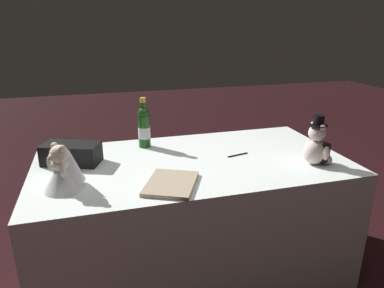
{
  "coord_description": "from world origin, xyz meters",
  "views": [
    {
      "loc": [
        -0.51,
        -1.81,
        1.49
      ],
      "look_at": [
        0.0,
        0.0,
        0.83
      ],
      "focal_mm": 32.77,
      "sensor_mm": 36.0,
      "label": 1
    }
  ],
  "objects_px": {
    "champagne_bottle": "(144,126)",
    "signing_pen": "(238,155)",
    "guestbook": "(171,184)",
    "gift_case_black": "(71,154)",
    "teddy_bear_groom": "(317,146)",
    "teddy_bear_bride": "(64,170)"
  },
  "relations": [
    {
      "from": "signing_pen",
      "to": "teddy_bear_groom",
      "type": "bearing_deg",
      "value": -32.32
    },
    {
      "from": "champagne_bottle",
      "to": "signing_pen",
      "type": "distance_m",
      "value": 0.62
    },
    {
      "from": "teddy_bear_bride",
      "to": "guestbook",
      "type": "xyz_separation_m",
      "value": [
        0.49,
        -0.11,
        -0.09
      ]
    },
    {
      "from": "gift_case_black",
      "to": "guestbook",
      "type": "relative_size",
      "value": 1.18
    },
    {
      "from": "teddy_bear_groom",
      "to": "gift_case_black",
      "type": "relative_size",
      "value": 0.82
    },
    {
      "from": "signing_pen",
      "to": "gift_case_black",
      "type": "height_order",
      "value": "gift_case_black"
    },
    {
      "from": "teddy_bear_bride",
      "to": "guestbook",
      "type": "bearing_deg",
      "value": -12.07
    },
    {
      "from": "champagne_bottle",
      "to": "guestbook",
      "type": "xyz_separation_m",
      "value": [
        0.04,
        -0.6,
        -0.12
      ]
    },
    {
      "from": "gift_case_black",
      "to": "guestbook",
      "type": "bearing_deg",
      "value": -42.1
    },
    {
      "from": "gift_case_black",
      "to": "signing_pen",
      "type": "bearing_deg",
      "value": -8.58
    },
    {
      "from": "champagne_bottle",
      "to": "signing_pen",
      "type": "height_order",
      "value": "champagne_bottle"
    },
    {
      "from": "teddy_bear_bride",
      "to": "signing_pen",
      "type": "xyz_separation_m",
      "value": [
        0.97,
        0.18,
        -0.09
      ]
    },
    {
      "from": "teddy_bear_bride",
      "to": "gift_case_black",
      "type": "height_order",
      "value": "teddy_bear_bride"
    },
    {
      "from": "guestbook",
      "to": "teddy_bear_bride",
      "type": "bearing_deg",
      "value": -166.54
    },
    {
      "from": "guestbook",
      "to": "gift_case_black",
      "type": "bearing_deg",
      "value": 163.43
    },
    {
      "from": "champagne_bottle",
      "to": "guestbook",
      "type": "distance_m",
      "value": 0.61
    },
    {
      "from": "signing_pen",
      "to": "gift_case_black",
      "type": "xyz_separation_m",
      "value": [
        -0.95,
        0.14,
        0.05
      ]
    },
    {
      "from": "teddy_bear_bride",
      "to": "guestbook",
      "type": "distance_m",
      "value": 0.51
    },
    {
      "from": "guestbook",
      "to": "champagne_bottle",
      "type": "bearing_deg",
      "value": 119.3
    },
    {
      "from": "teddy_bear_groom",
      "to": "guestbook",
      "type": "xyz_separation_m",
      "value": [
        -0.84,
        -0.05,
        -0.1
      ]
    },
    {
      "from": "champagne_bottle",
      "to": "guestbook",
      "type": "height_order",
      "value": "champagne_bottle"
    },
    {
      "from": "teddy_bear_groom",
      "to": "teddy_bear_bride",
      "type": "relative_size",
      "value": 1.21
    }
  ]
}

